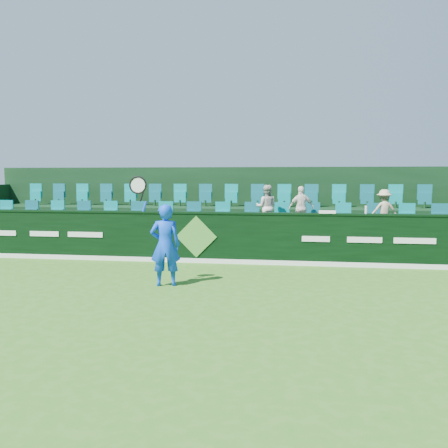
% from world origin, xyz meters
% --- Properties ---
extents(ground, '(60.00, 60.00, 0.00)m').
position_xyz_m(ground, '(0.00, 0.00, 0.00)').
color(ground, '#2B6E1A').
rests_on(ground, ground).
extents(sponsor_hoarding, '(16.00, 0.25, 1.35)m').
position_xyz_m(sponsor_hoarding, '(0.00, 4.00, 0.67)').
color(sponsor_hoarding, black).
rests_on(sponsor_hoarding, ground).
extents(stand_tier_front, '(16.00, 2.00, 0.80)m').
position_xyz_m(stand_tier_front, '(0.00, 5.10, 0.40)').
color(stand_tier_front, black).
rests_on(stand_tier_front, ground).
extents(stand_tier_back, '(16.00, 1.80, 1.30)m').
position_xyz_m(stand_tier_back, '(0.00, 7.00, 0.65)').
color(stand_tier_back, black).
rests_on(stand_tier_back, ground).
extents(stand_rear, '(16.00, 4.10, 2.60)m').
position_xyz_m(stand_rear, '(0.00, 7.44, 1.22)').
color(stand_rear, black).
rests_on(stand_rear, ground).
extents(seat_row_front, '(13.50, 0.50, 0.60)m').
position_xyz_m(seat_row_front, '(0.00, 5.50, 1.10)').
color(seat_row_front, '#088889').
rests_on(seat_row_front, stand_tier_front).
extents(seat_row_back, '(13.50, 0.50, 0.60)m').
position_xyz_m(seat_row_back, '(0.00, 7.30, 1.60)').
color(seat_row_back, '#088889').
rests_on(seat_row_back, stand_tier_back).
extents(tennis_player, '(1.13, 0.55, 2.34)m').
position_xyz_m(tennis_player, '(-0.06, 1.09, 0.87)').
color(tennis_player, blue).
rests_on(tennis_player, ground).
extents(spectator_left, '(0.61, 0.47, 1.25)m').
position_xyz_m(spectator_left, '(1.75, 5.12, 1.42)').
color(spectator_left, beige).
rests_on(spectator_left, stand_tier_front).
extents(spectator_middle, '(0.76, 0.47, 1.22)m').
position_xyz_m(spectator_middle, '(2.72, 5.12, 1.41)').
color(spectator_middle, white).
rests_on(spectator_middle, stand_tier_front).
extents(spectator_right, '(0.79, 0.54, 1.13)m').
position_xyz_m(spectator_right, '(4.94, 5.12, 1.37)').
color(spectator_right, tan).
rests_on(spectator_right, stand_tier_front).
extents(towel, '(0.42, 0.27, 0.06)m').
position_xyz_m(towel, '(3.38, 4.00, 1.38)').
color(towel, white).
rests_on(towel, sponsor_hoarding).
extents(drinks_bottle, '(0.06, 0.06, 0.20)m').
position_xyz_m(drinks_bottle, '(4.33, 4.00, 1.45)').
color(drinks_bottle, silver).
rests_on(drinks_bottle, sponsor_hoarding).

